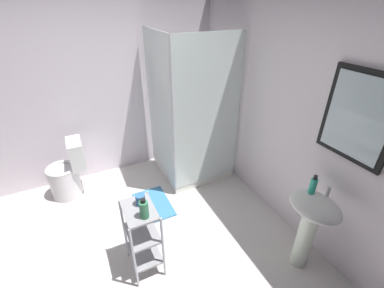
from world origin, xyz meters
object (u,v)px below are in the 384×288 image
(storage_cart, at_px, (142,234))
(body_wash_bottle_green, at_px, (144,209))
(pedestal_sink, at_px, (310,220))
(rinse_cup, at_px, (140,200))
(bath_mat, at_px, (153,204))
(hand_soap_bottle, at_px, (313,185))
(shower_stall, at_px, (188,147))
(toilet, at_px, (68,174))

(storage_cart, height_order, body_wash_bottle_green, body_wash_bottle_green)
(body_wash_bottle_green, bearing_deg, pedestal_sink, 68.72)
(pedestal_sink, relative_size, body_wash_bottle_green, 4.30)
(pedestal_sink, height_order, rinse_cup, rinse_cup)
(body_wash_bottle_green, height_order, rinse_cup, body_wash_bottle_green)
(body_wash_bottle_green, relative_size, bath_mat, 0.31)
(hand_soap_bottle, bearing_deg, shower_stall, -167.68)
(shower_stall, height_order, pedestal_sink, shower_stall)
(shower_stall, bearing_deg, hand_soap_bottle, 12.32)
(toilet, xyz_separation_m, body_wash_bottle_green, (1.59, 0.59, 0.51))
(hand_soap_bottle, distance_m, rinse_cup, 1.50)
(shower_stall, relative_size, hand_soap_bottle, 10.88)
(bath_mat, bearing_deg, shower_stall, 120.84)
(rinse_cup, bearing_deg, hand_soap_bottle, 66.70)
(toilet, height_order, hand_soap_bottle, hand_soap_bottle)
(pedestal_sink, height_order, bath_mat, pedestal_sink)
(toilet, bearing_deg, storage_cart, 21.07)
(toilet, relative_size, rinse_cup, 7.57)
(shower_stall, xyz_separation_m, pedestal_sink, (1.82, 0.34, 0.12))
(shower_stall, bearing_deg, rinse_cup, -41.03)
(pedestal_sink, bearing_deg, rinse_cup, -117.09)
(shower_stall, distance_m, storage_cart, 1.57)
(rinse_cup, bearing_deg, storage_cart, -32.67)
(pedestal_sink, relative_size, rinse_cup, 8.06)
(rinse_cup, bearing_deg, toilet, -157.12)
(shower_stall, bearing_deg, bath_mat, -59.16)
(toilet, relative_size, hand_soap_bottle, 4.13)
(shower_stall, relative_size, bath_mat, 3.33)
(pedestal_sink, bearing_deg, storage_cart, -114.79)
(hand_soap_bottle, relative_size, body_wash_bottle_green, 0.98)
(toilet, xyz_separation_m, storage_cart, (1.48, 0.57, 0.12))
(pedestal_sink, xyz_separation_m, bath_mat, (-1.41, -1.04, -0.57))
(rinse_cup, bearing_deg, shower_stall, 138.97)
(shower_stall, relative_size, pedestal_sink, 2.47)
(pedestal_sink, bearing_deg, toilet, -137.46)
(toilet, height_order, body_wash_bottle_green, body_wash_bottle_green)
(body_wash_bottle_green, xyz_separation_m, rinse_cup, (-0.16, 0.01, -0.03))
(storage_cart, distance_m, bath_mat, 0.95)
(hand_soap_bottle, bearing_deg, pedestal_sink, -20.71)
(hand_soap_bottle, xyz_separation_m, rinse_cup, (-0.59, -1.37, -0.10))
(pedestal_sink, bearing_deg, hand_soap_bottle, 159.29)
(body_wash_bottle_green, bearing_deg, storage_cart, -169.34)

